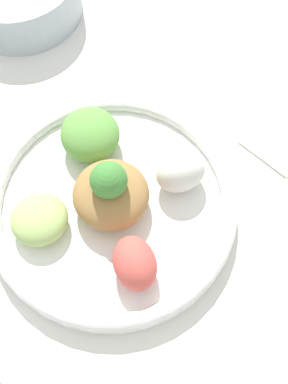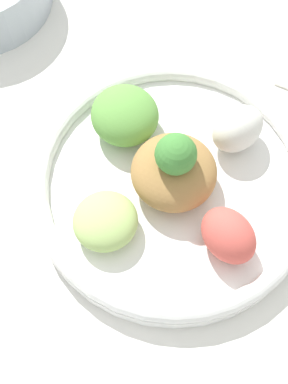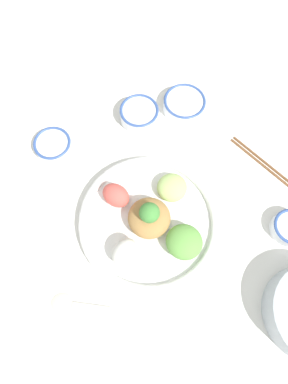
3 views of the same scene
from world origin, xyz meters
name	(u,v)px [view 1 (image 1 of 3)]	position (x,y,z in m)	size (l,w,h in m)	color
ground_plane	(134,180)	(0.00, 0.00, 0.00)	(2.40, 2.40, 0.00)	white
salad_platter	(111,200)	(0.04, 0.03, 0.03)	(0.32, 0.32, 0.11)	white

